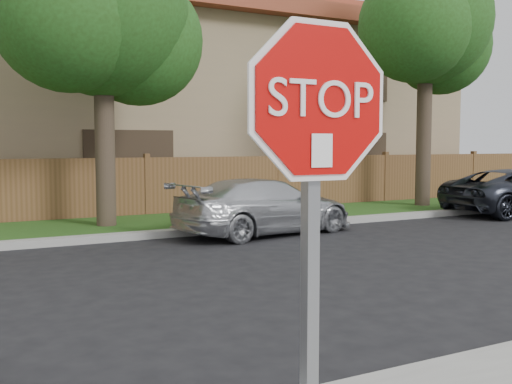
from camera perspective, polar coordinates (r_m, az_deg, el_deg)
tree_mid at (r=14.03m, az=-14.23°, el=16.48°), size 4.80×3.90×7.35m
tree_right at (r=18.84m, az=16.25°, el=15.48°), size 4.80×3.90×8.20m
stop_sign at (r=2.72m, az=5.75°, el=1.85°), size 1.01×0.13×2.55m
sedan_right at (r=12.96m, az=0.88°, el=-1.37°), size 4.39×2.34×1.21m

